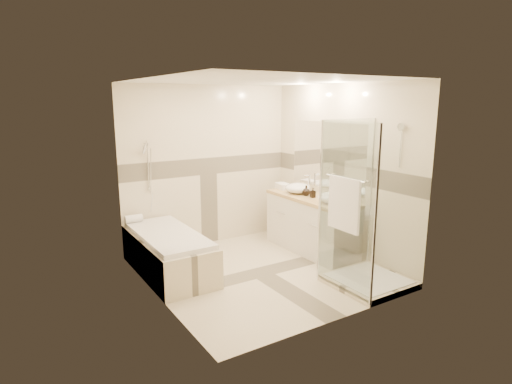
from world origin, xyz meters
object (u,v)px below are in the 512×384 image
vanity (311,224)px  bathtub (168,251)px  vessel_sink_near (298,188)px  amenity_bottle_b (306,190)px  vessel_sink_far (331,198)px  shower_enclosure (359,246)px  amenity_bottle_a (313,193)px

vanity → bathtub: bearing=170.8°
vessel_sink_near → amenity_bottle_b: (0.00, -0.21, -0.00)m
vanity → vessel_sink_far: (-0.02, -0.43, 0.50)m
vanity → vessel_sink_near: bearing=93.5°
vessel_sink_near → shower_enclosure: bearing=-99.7°
bathtub → amenity_bottle_b: (2.13, -0.23, 0.62)m
vessel_sink_far → shower_enclosure: bearing=-108.0°
bathtub → vessel_sink_near: (2.13, -0.02, 0.62)m
vanity → amenity_bottle_b: size_ratio=10.41×
shower_enclosure → vessel_sink_near: size_ratio=5.17×
vessel_sink_far → amenity_bottle_a: size_ratio=2.52×
shower_enclosure → amenity_bottle_a: bearing=77.5°
bathtub → vessel_sink_far: vessel_sink_far is taller
vanity → vessel_sink_far: bearing=-92.6°
bathtub → vessel_sink_far: size_ratio=4.59×
amenity_bottle_b → vessel_sink_far: bearing=-90.0°
amenity_bottle_b → vessel_sink_near: bearing=90.0°
shower_enclosure → amenity_bottle_a: (0.27, 1.23, 0.42)m
shower_enclosure → amenity_bottle_a: shower_enclosure is taller
vessel_sink_near → vessel_sink_far: bearing=-90.0°
vanity → shower_enclosure: shower_enclosure is taller
vessel_sink_near → vessel_sink_far: 0.76m
vanity → amenity_bottle_b: 0.52m
vessel_sink_near → amenity_bottle_a: (0.00, -0.37, -0.01)m
amenity_bottle_a → amenity_bottle_b: bearing=90.0°
shower_enclosure → vanity: bearing=77.0°
bathtub → amenity_bottle_a: bearing=-10.3°
vessel_sink_far → amenity_bottle_a: bearing=90.0°
shower_enclosure → vessel_sink_near: shower_enclosure is taller
bathtub → amenity_bottle_b: amenity_bottle_b is taller
shower_enclosure → vessel_sink_far: 0.98m
vanity → amenity_bottle_b: amenity_bottle_b is taller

